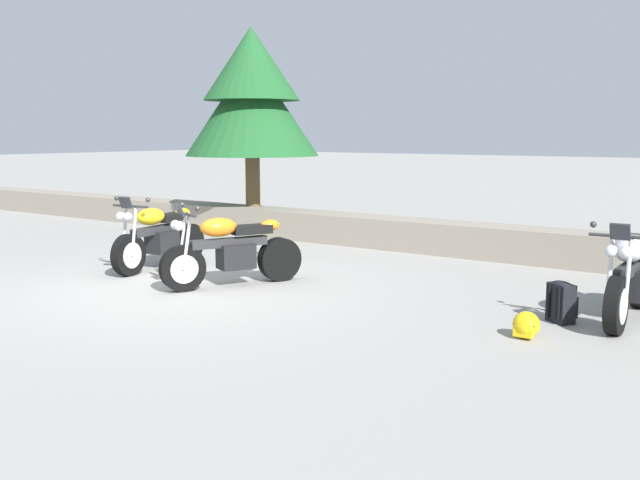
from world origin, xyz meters
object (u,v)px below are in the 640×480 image
Objects in this scene: rider_backpack at (561,301)px; rider_helmet at (526,325)px; motorcycle_orange_centre at (231,251)px; pine_tree_far_left at (252,95)px; motorcycle_yellow_near_left at (159,237)px; motorcycle_silver_far_right at (630,278)px.

rider_backpack is 0.86m from rider_helmet.
pine_tree_far_left is (-3.43, 4.50, 2.40)m from motorcycle_orange_centre.
motorcycle_yellow_near_left is 6.16m from rider_backpack.
rider_backpack is at bearing 8.64° from motorcycle_orange_centre.
motorcycle_yellow_near_left is 1.07× the size of motorcycle_orange_centre.
motorcycle_orange_centre reaches higher than rider_helmet.
rider_backpack is (6.15, 0.30, -0.24)m from motorcycle_yellow_near_left.
rider_helmet is (4.23, -0.19, -0.35)m from motorcycle_orange_centre.
motorcycle_yellow_near_left is at bearing 168.98° from motorcycle_orange_centre.
motorcycle_silver_far_right is at bearing 63.20° from rider_helmet.
rider_backpack is 1.68× the size of rider_helmet.
rider_backpack reaches higher than rider_helmet.
motorcycle_orange_centre is (1.83, -0.36, 0.00)m from motorcycle_yellow_near_left.
motorcycle_yellow_near_left is 7.36× the size of rider_helmet.
motorcycle_yellow_near_left reaches higher than rider_helmet.
motorcycle_yellow_near_left is at bearing -173.03° from motorcycle_silver_far_right.
motorcycle_silver_far_right is 0.83m from rider_backpack.
pine_tree_far_left reaches higher than rider_helmet.
motorcycle_silver_far_right is at bearing 41.40° from rider_backpack.
motorcycle_orange_centre is 0.52× the size of pine_tree_far_left.
pine_tree_far_left is at bearing 148.53° from rider_helmet.
motorcycle_orange_centre is 0.94× the size of motorcycle_silver_far_right.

